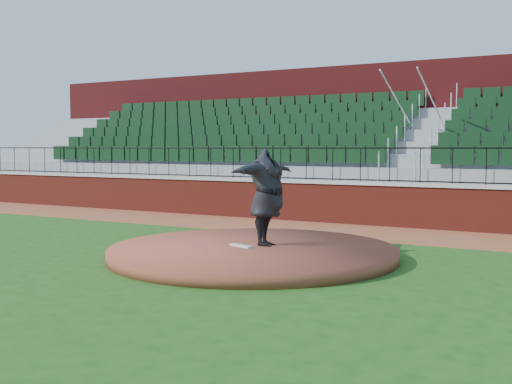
% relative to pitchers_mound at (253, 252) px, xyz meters
% --- Properties ---
extents(ground, '(90.00, 90.00, 0.00)m').
position_rel_pitchers_mound_xyz_m(ground, '(-0.59, -0.34, -0.12)').
color(ground, '#1E4C15').
rests_on(ground, ground).
extents(warning_track, '(34.00, 3.20, 0.01)m').
position_rel_pitchers_mound_xyz_m(warning_track, '(-0.59, 5.06, -0.12)').
color(warning_track, brown).
rests_on(warning_track, ground).
extents(field_wall, '(34.00, 0.35, 1.20)m').
position_rel_pitchers_mound_xyz_m(field_wall, '(-0.59, 6.66, 0.47)').
color(field_wall, maroon).
rests_on(field_wall, ground).
extents(wall_cap, '(34.00, 0.45, 0.10)m').
position_rel_pitchers_mound_xyz_m(wall_cap, '(-0.59, 6.66, 1.12)').
color(wall_cap, '#B7B7B7').
rests_on(wall_cap, field_wall).
extents(wall_railing, '(34.00, 0.05, 1.00)m').
position_rel_pitchers_mound_xyz_m(wall_railing, '(-0.59, 6.66, 1.67)').
color(wall_railing, black).
rests_on(wall_railing, wall_cap).
extents(seating_stands, '(34.00, 5.10, 4.60)m').
position_rel_pitchers_mound_xyz_m(seating_stands, '(-0.59, 9.38, 2.18)').
color(seating_stands, gray).
rests_on(seating_stands, ground).
extents(concourse_wall, '(34.00, 0.50, 5.50)m').
position_rel_pitchers_mound_xyz_m(concourse_wall, '(-0.59, 12.18, 2.62)').
color(concourse_wall, maroon).
rests_on(concourse_wall, ground).
extents(pitchers_mound, '(6.01, 6.01, 0.25)m').
position_rel_pitchers_mound_xyz_m(pitchers_mound, '(0.00, 0.00, 0.00)').
color(pitchers_mound, brown).
rests_on(pitchers_mound, ground).
extents(pitching_rubber, '(0.59, 0.30, 0.04)m').
position_rel_pitchers_mound_xyz_m(pitching_rubber, '(-0.19, -0.16, 0.14)').
color(pitching_rubber, silver).
rests_on(pitching_rubber, pitchers_mound).
extents(pitcher, '(0.80, 2.54, 2.04)m').
position_rel_pitchers_mound_xyz_m(pitcher, '(0.20, 0.25, 1.15)').
color(pitcher, black).
rests_on(pitcher, pitchers_mound).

